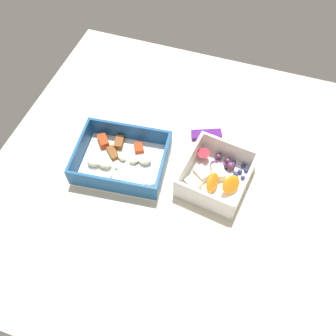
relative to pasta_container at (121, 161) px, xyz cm
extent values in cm
cube|color=beige|center=(11.97, 1.74, -2.62)|extent=(80.00, 80.00, 2.00)
cube|color=white|center=(0.14, 0.10, -1.32)|extent=(20.86, 17.11, 0.60)
cube|color=#19518C|center=(-9.15, -0.95, 1.32)|extent=(2.28, 15.02, 4.68)
cube|color=#19518C|center=(9.43, 1.15, 1.32)|extent=(2.28, 15.02, 4.68)
cube|color=#19518C|center=(-0.67, 7.28, 1.32)|extent=(18.05, 2.63, 4.68)
cube|color=#19518C|center=(0.95, -7.08, 1.32)|extent=(18.05, 2.63, 4.68)
ellipsoid|color=beige|center=(-1.32, -4.80, -0.04)|extent=(2.90, 3.34, 1.40)
ellipsoid|color=beige|center=(8.20, -3.14, 0.02)|extent=(3.62, 3.26, 1.49)
ellipsoid|color=beige|center=(-3.04, -1.91, 0.02)|extent=(3.14, 2.33, 1.49)
ellipsoid|color=beige|center=(2.57, 1.17, -0.22)|extent=(2.79, 2.59, 1.14)
ellipsoid|color=beige|center=(-6.25, -5.39, -0.20)|extent=(2.71, 2.23, 1.18)
ellipsoid|color=beige|center=(4.84, -4.98, -0.09)|extent=(3.03, 2.45, 1.33)
ellipsoid|color=beige|center=(4.95, 1.66, -0.04)|extent=(3.25, 2.66, 1.41)
ellipsoid|color=beige|center=(-5.50, -2.27, 0.02)|extent=(3.37, 2.70, 1.49)
ellipsoid|color=beige|center=(1.75, -4.74, -0.24)|extent=(2.53, 2.02, 1.12)
ellipsoid|color=beige|center=(-0.33, 1.17, -0.24)|extent=(2.71, 2.47, 1.12)
cube|color=red|center=(-6.05, 3.88, -0.17)|extent=(3.66, 3.82, 1.71)
cube|color=brown|center=(-2.48, 4.75, -0.28)|extent=(2.46, 3.60, 1.48)
cube|color=red|center=(2.23, 4.89, -0.48)|extent=(2.98, 3.24, 1.09)
cube|color=brown|center=(-2.82, 1.34, -0.50)|extent=(3.78, 3.69, 1.04)
cube|color=#387A33|center=(-0.48, -1.78, -0.92)|extent=(0.60, 0.40, 0.20)
cube|color=#387A33|center=(3.14, 1.15, -0.92)|extent=(0.60, 0.40, 0.20)
cube|color=#387A33|center=(-2.61, 0.49, -0.92)|extent=(0.60, 0.40, 0.20)
cube|color=white|center=(20.73, 2.39, -1.32)|extent=(15.03, 16.02, 0.60)
cube|color=white|center=(14.50, 3.26, 1.60)|extent=(2.57, 14.28, 5.24)
cube|color=white|center=(26.96, 1.53, 1.60)|extent=(2.57, 14.28, 5.24)
cube|color=white|center=(21.68, 9.20, 1.60)|extent=(11.94, 2.25, 5.24)
cube|color=white|center=(19.78, -4.41, 1.60)|extent=(11.94, 2.25, 5.24)
ellipsoid|color=orange|center=(24.24, 0.93, 1.27)|extent=(5.22, 5.33, 4.39)
ellipsoid|color=orange|center=(20.53, 0.14, 1.34)|extent=(3.79, 4.88, 4.53)
cube|color=#F4EACC|center=(16.62, -0.48, -0.06)|extent=(3.99, 3.68, 1.93)
cube|color=#F4EACC|center=(17.63, 2.40, -0.05)|extent=(4.04, 3.89, 1.94)
cube|color=#F4EACC|center=(20.89, 3.83, 0.00)|extent=(3.78, 4.17, 2.04)
sphere|color=#562D4C|center=(23.12, 6.32, -0.03)|extent=(1.99, 1.99, 1.99)
sphere|color=#562D4C|center=(19.97, 8.11, -0.23)|extent=(1.58, 1.58, 1.58)
sphere|color=#562D4C|center=(19.66, 5.57, -0.08)|extent=(1.88, 1.88, 1.88)
sphere|color=#562D4C|center=(22.15, 7.66, -0.26)|extent=(1.52, 1.52, 1.52)
sphere|color=#562D4C|center=(21.32, 5.98, -0.10)|extent=(1.85, 1.85, 1.85)
cone|color=red|center=(16.79, 6.94, 0.09)|extent=(2.79, 2.79, 2.23)
sphere|color=navy|center=(24.63, 4.90, -0.42)|extent=(1.20, 1.20, 1.20)
sphere|color=navy|center=(26.60, 6.61, -0.55)|extent=(0.95, 0.95, 0.95)
sphere|color=navy|center=(25.35, 5.81, -0.48)|extent=(1.08, 1.08, 1.08)
sphere|color=navy|center=(26.28, 4.59, -0.55)|extent=(0.94, 0.94, 0.94)
sphere|color=navy|center=(25.72, 7.64, -0.49)|extent=(1.07, 1.07, 1.07)
sphere|color=navy|center=(23.52, 7.69, -0.43)|extent=(1.18, 1.18, 1.18)
cube|color=#51197A|center=(15.73, 13.82, -1.02)|extent=(7.39, 4.88, 1.20)
camera|label=1|loc=(23.93, -39.07, 65.39)|focal=38.61mm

